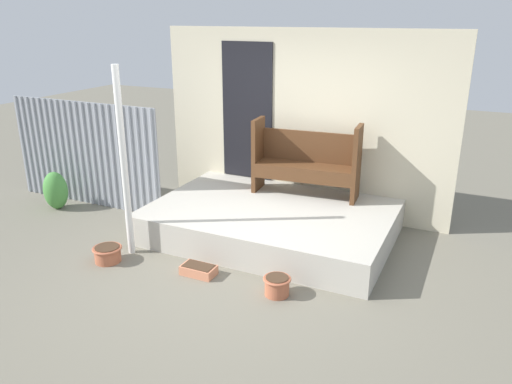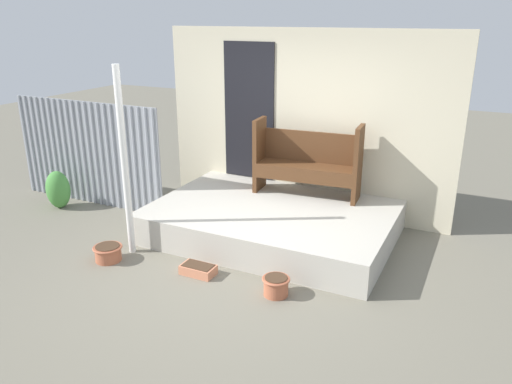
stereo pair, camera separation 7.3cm
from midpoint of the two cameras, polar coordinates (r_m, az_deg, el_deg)
ground_plane at (r=5.80m, az=-2.12°, el=-8.85°), size 24.00×24.00×0.00m
porch_slab at (r=6.55m, az=2.12°, el=-3.41°), size 3.07×2.08×0.39m
house_wall at (r=7.18m, az=5.43°, el=7.85°), size 4.27×0.08×2.60m
fence_corrugated at (r=7.94m, az=-18.48°, el=4.22°), size 2.67×0.05×1.57m
support_post at (r=5.98m, az=-14.45°, el=3.14°), size 0.08×0.08×2.26m
bench at (r=6.85m, az=6.21°, el=3.77°), size 1.47×0.51×1.02m
flower_pot_left at (r=6.19m, az=-16.23°, el=-6.63°), size 0.35×0.35×0.19m
flower_pot_middle at (r=5.27m, az=2.70°, el=-10.58°), size 0.30×0.30×0.20m
planter_box_rect at (r=5.71m, az=-6.25°, el=-8.80°), size 0.39×0.22×0.11m
shrub_by_fence at (r=8.02m, az=-21.44°, el=0.27°), size 0.37×0.33×0.57m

